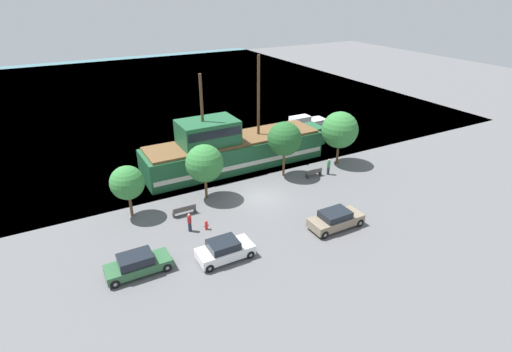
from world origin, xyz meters
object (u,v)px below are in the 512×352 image
object	(u,v)px
pedestrian_walking_near	(329,167)
bench_promenade_west	(314,173)
bench_promenade_east	(184,210)
pedestrian_walking_far	(190,222)
moored_boat_dockside	(302,123)
parked_car_curb_rear	(225,250)
parked_car_curb_mid	(336,219)
parked_car_curb_front	(137,264)
pirate_ship	(232,149)
fire_hydrant	(206,225)

from	to	relation	value
pedestrian_walking_near	bench_promenade_west	bearing A→B (deg)	170.08
bench_promenade_east	pedestrian_walking_far	distance (m)	2.57
pedestrian_walking_far	moored_boat_dockside	bearing A→B (deg)	36.59
pedestrian_walking_far	bench_promenade_west	bearing A→B (deg)	12.99
moored_boat_dockside	parked_car_curb_rear	world-z (taller)	moored_boat_dockside
bench_promenade_east	parked_car_curb_mid	bearing A→B (deg)	-37.30
parked_car_curb_front	pedestrian_walking_near	size ratio (longest dim) A/B	2.52
parked_car_curb_front	pirate_ship	bearing A→B (deg)	44.19
moored_boat_dockside	bench_promenade_east	bearing A→B (deg)	-147.39
parked_car_curb_rear	bench_promenade_east	size ratio (longest dim) A/B	1.99
pirate_ship	moored_boat_dockside	world-z (taller)	pirate_ship
bench_promenade_east	moored_boat_dockside	bearing A→B (deg)	32.61
pirate_ship	bench_promenade_west	world-z (taller)	pirate_ship
fire_hydrant	bench_promenade_west	size ratio (longest dim) A/B	0.45
parked_car_curb_front	pedestrian_walking_near	distance (m)	21.53
moored_boat_dockside	bench_promenade_east	world-z (taller)	moored_boat_dockside
moored_boat_dockside	pirate_ship	bearing A→B (deg)	-154.02
bench_promenade_east	bench_promenade_west	xyz separation A→B (m)	(13.87, 0.79, -0.01)
fire_hydrant	pedestrian_walking_far	distance (m)	1.33
fire_hydrant	pedestrian_walking_near	xyz separation A→B (m)	(14.65, 3.41, 0.45)
parked_car_curb_mid	fire_hydrant	distance (m)	10.20
parked_car_curb_rear	pedestrian_walking_far	distance (m)	4.55
parked_car_curb_front	bench_promenade_west	distance (m)	20.12
parked_car_curb_mid	fire_hydrant	xyz separation A→B (m)	(-9.09, 4.62, -0.32)
parked_car_curb_rear	fire_hydrant	bearing A→B (deg)	86.21
pirate_ship	parked_car_curb_mid	distance (m)	14.77
parked_car_curb_mid	fire_hydrant	bearing A→B (deg)	153.03
parked_car_curb_rear	pedestrian_walking_near	world-z (taller)	pedestrian_walking_near
pedestrian_walking_near	moored_boat_dockside	bearing A→B (deg)	65.80
moored_boat_dockside	pedestrian_walking_near	world-z (taller)	pedestrian_walking_near
fire_hydrant	pedestrian_walking_near	distance (m)	15.05
parked_car_curb_front	pedestrian_walking_far	xyz separation A→B (m)	(4.78, 3.08, 0.08)
pedestrian_walking_far	parked_car_curb_mid	bearing A→B (deg)	-25.93
parked_car_curb_mid	pedestrian_walking_far	world-z (taller)	pedestrian_walking_far
parked_car_curb_front	bench_promenade_west	world-z (taller)	parked_car_curb_front
fire_hydrant	bench_promenade_west	xyz separation A→B (m)	(13.08, 3.69, 0.03)
parked_car_curb_rear	fire_hydrant	distance (m)	4.08
pirate_ship	parked_car_curb_front	world-z (taller)	pirate_ship
pirate_ship	parked_car_curb_mid	world-z (taller)	pirate_ship
parked_car_curb_mid	pedestrian_walking_far	xyz separation A→B (m)	(-10.31, 5.01, 0.05)
bench_promenade_west	pedestrian_walking_near	world-z (taller)	pedestrian_walking_near
pedestrian_walking_far	parked_car_curb_front	bearing A→B (deg)	-147.22
pirate_ship	parked_car_curb_rear	world-z (taller)	pirate_ship
pedestrian_walking_near	pedestrian_walking_far	bearing A→B (deg)	-169.20
parked_car_curb_mid	pedestrian_walking_far	size ratio (longest dim) A/B	2.82
parked_car_curb_front	bench_promenade_west	xyz separation A→B (m)	(19.08, 6.38, -0.27)
pirate_ship	parked_car_curb_mid	xyz separation A→B (m)	(2.08, -14.57, -1.25)
pirate_ship	bench_promenade_west	distance (m)	8.86
parked_car_curb_rear	fire_hydrant	world-z (taller)	parked_car_curb_rear
bench_promenade_east	bench_promenade_west	distance (m)	13.89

